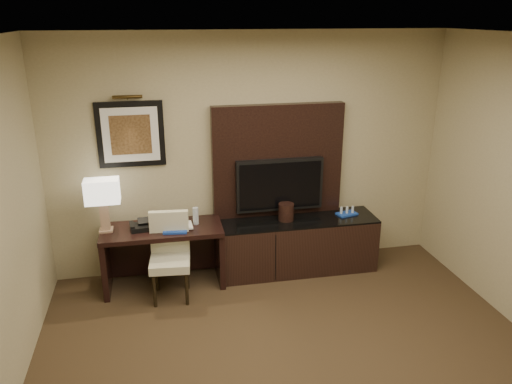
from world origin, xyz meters
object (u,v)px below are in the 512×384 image
object	(u,v)px
desk	(164,257)
table_lamp	(103,204)
ice_bucket	(286,212)
credenza	(296,244)
water_bottle	(196,216)
minibar_tray	(347,211)
tv	(280,185)
desk_phone	(141,225)
desk_chair	(170,261)

from	to	relation	value
desk	table_lamp	size ratio (longest dim) A/B	2.12
ice_bucket	credenza	bearing A→B (deg)	-4.80
water_bottle	minibar_tray	distance (m)	1.77
desk	tv	world-z (taller)	tv
tv	ice_bucket	world-z (taller)	tv
credenza	minibar_tray	xyz separation A→B (m)	(0.61, 0.02, 0.36)
tv	table_lamp	size ratio (longest dim) A/B	1.65
ice_bucket	minibar_tray	world-z (taller)	ice_bucket
credenza	tv	size ratio (longest dim) A/B	1.85
desk	desk_phone	world-z (taller)	desk_phone
desk	credenza	distance (m)	1.52
tv	desk_phone	xyz separation A→B (m)	(-1.56, -0.19, -0.28)
credenza	table_lamp	world-z (taller)	table_lamp
minibar_tray	desk_chair	bearing A→B (deg)	-170.29
table_lamp	minibar_tray	size ratio (longest dim) A/B	2.61
minibar_tray	water_bottle	bearing A→B (deg)	-178.81
desk_chair	table_lamp	xyz separation A→B (m)	(-0.64, 0.33, 0.57)
tv	water_bottle	world-z (taller)	tv
desk_phone	water_bottle	distance (m)	0.59
desk	water_bottle	xyz separation A→B (m)	(0.37, 0.03, 0.44)
ice_bucket	minibar_tray	distance (m)	0.74
ice_bucket	desk_phone	bearing A→B (deg)	-178.02
desk_phone	ice_bucket	distance (m)	1.61
tv	desk_phone	bearing A→B (deg)	-173.24
desk	desk_chair	world-z (taller)	desk_chair
table_lamp	ice_bucket	bearing A→B (deg)	0.50
table_lamp	ice_bucket	xyz separation A→B (m)	(1.97, 0.02, -0.26)
desk	credenza	size ratio (longest dim) A/B	0.70
credenza	minibar_tray	world-z (taller)	minibar_tray
credenza	desk_chair	xyz separation A→B (m)	(-1.46, -0.34, 0.11)
water_bottle	ice_bucket	size ratio (longest dim) A/B	0.96
water_bottle	desk	bearing A→B (deg)	-175.16
desk_chair	minibar_tray	distance (m)	2.12
desk	minibar_tray	distance (m)	2.16
tv	ice_bucket	size ratio (longest dim) A/B	5.10
credenza	table_lamp	xyz separation A→B (m)	(-2.10, -0.01, 0.68)
table_lamp	minibar_tray	world-z (taller)	table_lamp
tv	table_lamp	world-z (taller)	tv
table_lamp	ice_bucket	distance (m)	1.99
water_bottle	minibar_tray	bearing A→B (deg)	1.19
credenza	water_bottle	distance (m)	1.24
tv	minibar_tray	size ratio (longest dim) A/B	4.29
tv	desk_phone	world-z (taller)	tv
tv	minibar_tray	world-z (taller)	tv
desk_chair	water_bottle	world-z (taller)	water_bottle
tv	ice_bucket	bearing A→B (deg)	-69.77
credenza	tv	distance (m)	0.74
desk	desk_phone	xyz separation A→B (m)	(-0.22, 0.00, 0.40)
desk_chair	water_bottle	bearing A→B (deg)	51.07
desk	table_lamp	xyz separation A→B (m)	(-0.58, 0.04, 0.65)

